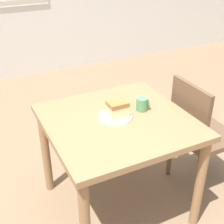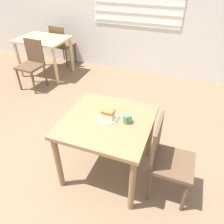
# 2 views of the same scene
# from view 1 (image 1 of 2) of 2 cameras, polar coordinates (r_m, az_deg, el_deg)

# --- Properties ---
(dining_table_near) EXTENTS (0.88, 0.87, 0.73)m
(dining_table_near) POSITION_cam_1_polar(r_m,az_deg,el_deg) (2.00, 1.05, -3.97)
(dining_table_near) COLOR olive
(dining_table_near) RESTS_ON ground_plane
(chair_near_window) EXTENTS (0.40, 0.40, 0.88)m
(chair_near_window) POSITION_cam_1_polar(r_m,az_deg,el_deg) (2.35, 15.61, -3.53)
(chair_near_window) COLOR brown
(chair_near_window) RESTS_ON ground_plane
(plate) EXTENTS (0.21, 0.21, 0.01)m
(plate) POSITION_cam_1_polar(r_m,az_deg,el_deg) (1.96, 0.67, -0.77)
(plate) COLOR white
(plate) RESTS_ON dining_table_near
(cake_slice) EXTENTS (0.12, 0.10, 0.10)m
(cake_slice) POSITION_cam_1_polar(r_m,az_deg,el_deg) (1.93, 1.00, 0.57)
(cake_slice) COLOR #E5CC89
(cake_slice) RESTS_ON plate
(coffee_mug) EXTENTS (0.08, 0.08, 0.09)m
(coffee_mug) POSITION_cam_1_polar(r_m,az_deg,el_deg) (2.03, 5.58, 1.47)
(coffee_mug) COLOR #4C8456
(coffee_mug) RESTS_ON dining_table_near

